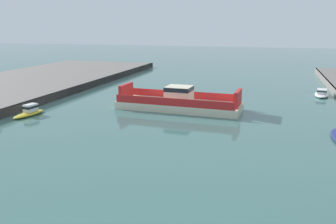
# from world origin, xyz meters

# --- Properties ---
(chain_ferry) EXTENTS (18.37, 6.90, 3.42)m
(chain_ferry) POSITION_xyz_m (-1.25, 40.00, 1.06)
(chain_ferry) COLOR beige
(chain_ferry) RESTS_ON ground
(moored_boat_near_left) EXTENTS (3.13, 6.58, 1.27)m
(moored_boat_near_left) POSITION_xyz_m (20.18, 56.83, 0.47)
(moored_boat_near_left) COLOR white
(moored_boat_near_left) RESTS_ON ground
(moored_boat_mid_left) EXTENTS (2.17, 5.47, 1.55)m
(moored_boat_mid_left) POSITION_xyz_m (-19.96, 30.62, 0.57)
(moored_boat_mid_left) COLOR yellow
(moored_boat_mid_left) RESTS_ON ground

